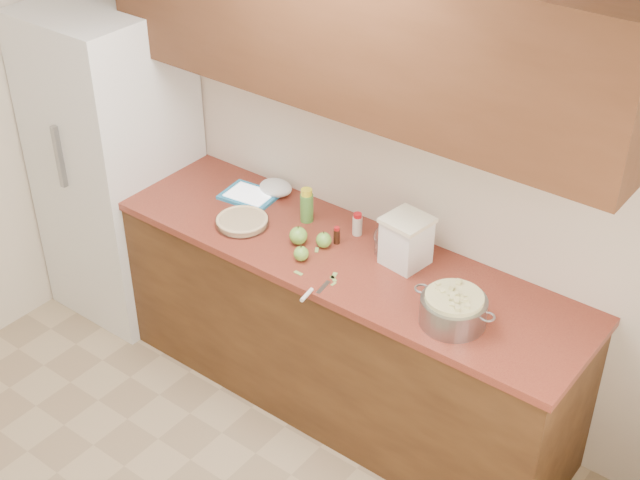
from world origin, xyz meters
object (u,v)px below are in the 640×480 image
Objects in this scene: pie at (242,221)px; flour_canister at (406,241)px; tablet at (249,196)px; colander at (453,310)px.

pie is 1.10× the size of flour_canister.
colander is at bearing -17.38° from tablet.
tablet is (-0.15, 0.22, -0.01)m from pie.
flour_canister reaches higher than colander.
tablet is at bearing 169.47° from colander.
tablet is (-1.36, 0.25, -0.06)m from colander.
flour_canister reaches higher than tablet.
pie is 0.70× the size of colander.
pie is at bearing 178.66° from colander.
flour_canister is at bearing -7.10° from tablet.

